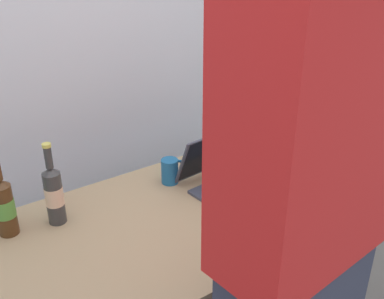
# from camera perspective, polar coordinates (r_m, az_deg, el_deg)

# --- Properties ---
(desk) EXTENTS (1.38, 0.78, 0.75)m
(desk) POSITION_cam_1_polar(r_m,az_deg,el_deg) (1.79, -0.96, -11.33)
(desk) COLOR #9E8460
(desk) RESTS_ON ground
(laptop) EXTENTS (0.36, 0.35, 0.22)m
(laptop) POSITION_cam_1_polar(r_m,az_deg,el_deg) (1.86, 4.55, -3.21)
(laptop) COLOR #383D4C
(laptop) RESTS_ON desk
(beer_bottle_green) EXTENTS (0.06, 0.06, 0.31)m
(beer_bottle_green) POSITION_cam_1_polar(r_m,az_deg,el_deg) (1.67, -16.84, -5.25)
(beer_bottle_green) COLOR #333333
(beer_bottle_green) RESTS_ON desk
(beer_bottle_amber) EXTENTS (0.07, 0.07, 0.31)m
(beer_bottle_amber) POSITION_cam_1_polar(r_m,az_deg,el_deg) (1.67, -22.38, -6.40)
(beer_bottle_amber) COLOR #472B14
(beer_bottle_amber) RESTS_ON desk
(person_figure) EXTENTS (0.46, 0.32, 1.90)m
(person_figure) POSITION_cam_1_polar(r_m,az_deg,el_deg) (1.20, 13.03, -12.66)
(person_figure) COLOR #2D3347
(person_figure) RESTS_ON ground
(coffee_mug) EXTENTS (0.11, 0.07, 0.10)m
(coffee_mug) POSITION_cam_1_polar(r_m,az_deg,el_deg) (1.88, -2.69, -2.67)
(coffee_mug) COLOR #19598C
(coffee_mug) RESTS_ON desk
(back_wall) EXTENTS (6.00, 0.10, 2.60)m
(back_wall) POSITION_cam_1_polar(r_m,az_deg,el_deg) (2.15, -13.24, 14.74)
(back_wall) COLOR silver
(back_wall) RESTS_ON ground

